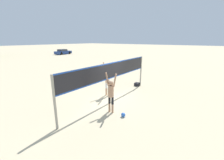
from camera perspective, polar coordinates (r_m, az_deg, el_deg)
ground_plane at (r=9.50m, az=0.00°, el=-7.66°), size 200.00×200.00×0.00m
volleyball_net at (r=8.97m, az=0.00°, el=2.66°), size 7.91×0.11×2.39m
player_spiker at (r=7.61m, az=-0.40°, el=-4.64°), size 0.28×0.70×2.11m
player_blocker at (r=9.90m, az=-1.82°, el=0.60°), size 0.28×0.72×2.26m
volleyball at (r=7.58m, az=4.28°, el=-13.09°), size 0.21×0.21×0.21m
gear_bag at (r=12.47m, az=9.49°, el=-1.62°), size 0.40×0.34×0.25m
parked_car_mid at (r=40.70m, az=-18.16°, el=10.11°), size 4.52×2.26×1.27m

